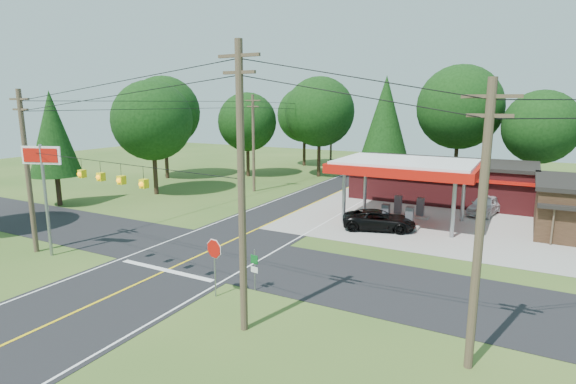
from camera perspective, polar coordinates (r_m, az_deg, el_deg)
The scene contains 18 objects.
ground at distance 28.81m, azimuth -10.25°, elevation -7.52°, with size 120.00×120.00×0.00m, color #32531D.
main_highway at distance 28.81m, azimuth -10.25°, elevation -7.50°, with size 8.00×120.00×0.02m, color black.
cross_road at distance 28.81m, azimuth -10.25°, elevation -7.49°, with size 70.00×7.00×0.02m, color black.
lane_center_yellow at distance 28.80m, azimuth -10.25°, elevation -7.47°, with size 0.15×110.00×0.00m, color yellow.
gas_canopy at distance 35.51m, azimuth 14.72°, elevation 2.94°, with size 10.60×7.40×4.88m.
convenience_store at distance 45.35m, azimuth 18.83°, elevation 1.45°, with size 16.40×7.55×3.80m.
utility_pole_near_right at distance 17.50m, azimuth -5.92°, elevation 0.54°, with size 1.80×0.30×11.50m.
utility_pole_near_left at distance 31.49m, azimuth -30.19°, elevation 2.46°, with size 1.80×0.30×10.00m.
utility_pole_far_left at distance 46.77m, azimuth -4.42°, elevation 6.37°, with size 1.80×0.30×10.00m.
utility_pole_right_b at distance 16.24m, azimuth 23.22°, elevation -3.92°, with size 1.80×0.30×10.00m.
utility_pole_north at distance 61.15m, azimuth 5.50°, elevation 7.09°, with size 0.30×0.30×9.50m.
overhead_beacons at distance 23.90m, azimuth -21.67°, elevation 3.31°, with size 17.04×2.04×1.03m.
treeline_backdrop at distance 48.11m, azimuth 8.52°, elevation 9.15°, with size 70.27×51.59×13.30m.
suv_car at distance 33.62m, azimuth 11.45°, elevation -3.53°, with size 5.24×5.24×1.46m, color black.
sedan_car at distance 40.88m, azimuth 23.73°, elevation -1.55°, with size 4.62×4.62×1.58m, color silver.
big_stop_sign at distance 30.24m, azimuth -28.68°, elevation 2.02°, with size 2.42×0.88×6.80m.
octagonal_stop_sign at distance 21.73m, azimuth -9.37°, elevation -7.67°, with size 0.98×0.23×2.91m.
route_sign_post at distance 22.49m, azimuth -4.27°, elevation -9.42°, with size 0.43×0.11×2.12m.
Camera 1 is at (17.21, -21.19, 9.22)m, focal length 28.00 mm.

